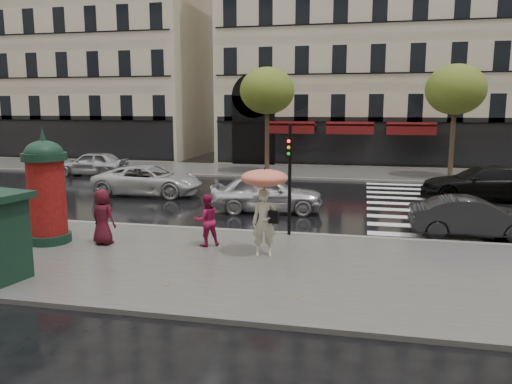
% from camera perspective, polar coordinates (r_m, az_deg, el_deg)
% --- Properties ---
extents(ground, '(160.00, 160.00, 0.00)m').
position_cam_1_polar(ground, '(14.15, -4.76, -7.75)').
color(ground, black).
rests_on(ground, ground).
extents(near_sidewalk, '(90.00, 7.00, 0.12)m').
position_cam_1_polar(near_sidewalk, '(13.68, -5.38, -8.12)').
color(near_sidewalk, '#474744').
rests_on(near_sidewalk, ground).
extents(far_sidewalk, '(90.00, 6.00, 0.12)m').
position_cam_1_polar(far_sidewalk, '(32.42, 5.07, 2.31)').
color(far_sidewalk, '#474744').
rests_on(far_sidewalk, ground).
extents(near_kerb, '(90.00, 0.25, 0.14)m').
position_cam_1_polar(near_kerb, '(16.92, -1.80, -4.55)').
color(near_kerb, slate).
rests_on(near_kerb, ground).
extents(far_kerb, '(90.00, 0.25, 0.14)m').
position_cam_1_polar(far_kerb, '(29.47, 4.33, 1.60)').
color(far_kerb, slate).
rests_on(far_kerb, ground).
extents(zebra_crossing, '(3.60, 11.75, 0.01)m').
position_cam_1_polar(zebra_crossing, '(22.98, 17.04, -1.31)').
color(zebra_crossing, silver).
rests_on(zebra_crossing, ground).
extents(bldg_far_corner, '(26.00, 14.00, 22.90)m').
position_cam_1_polar(bldg_far_corner, '(43.52, 15.57, 18.78)').
color(bldg_far_corner, '#B7A88C').
rests_on(bldg_far_corner, ground).
extents(bldg_far_left, '(24.00, 14.00, 22.90)m').
position_cam_1_polar(bldg_far_left, '(50.65, -19.70, 17.25)').
color(bldg_far_left, '#B7A88C').
rests_on(bldg_far_left, ground).
extents(tree_far_left, '(3.40, 3.40, 6.64)m').
position_cam_1_polar(tree_far_left, '(31.48, 1.29, 11.45)').
color(tree_far_left, '#38281C').
rests_on(tree_far_left, ground).
extents(tree_far_right, '(3.40, 3.40, 6.64)m').
position_cam_1_polar(tree_far_right, '(31.31, 21.84, 10.77)').
color(tree_far_right, '#38281C').
rests_on(tree_far_right, ground).
extents(woman_umbrella, '(1.31, 1.31, 2.51)m').
position_cam_1_polar(woman_umbrella, '(13.75, 0.97, -0.61)').
color(woman_umbrella, beige).
rests_on(woman_umbrella, near_sidewalk).
extents(woman_red, '(0.96, 0.92, 1.56)m').
position_cam_1_polar(woman_red, '(14.95, -5.68, -3.23)').
color(woman_red, maroon).
rests_on(woman_red, near_sidewalk).
extents(man_burgundy, '(0.94, 0.75, 1.69)m').
position_cam_1_polar(man_burgundy, '(15.74, -17.11, -2.73)').
color(man_burgundy, '#430D17').
rests_on(man_burgundy, near_sidewalk).
extents(morris_column, '(1.31, 1.31, 3.53)m').
position_cam_1_polar(morris_column, '(16.38, -22.84, 0.43)').
color(morris_column, black).
rests_on(morris_column, near_sidewalk).
extents(traffic_light, '(0.23, 0.33, 3.58)m').
position_cam_1_polar(traffic_light, '(15.92, 3.84, 2.66)').
color(traffic_light, black).
rests_on(traffic_light, near_sidewalk).
extents(car_silver, '(4.76, 2.44, 1.55)m').
position_cam_1_polar(car_silver, '(20.23, 1.20, -0.12)').
color(car_silver, silver).
rests_on(car_silver, ground).
extents(car_darkgrey, '(4.04, 1.51, 1.32)m').
position_cam_1_polar(car_darkgrey, '(17.83, 23.56, -2.68)').
color(car_darkgrey, black).
rests_on(car_darkgrey, ground).
extents(car_white, '(5.30, 2.60, 1.45)m').
position_cam_1_polar(car_white, '(24.65, -12.18, 1.33)').
color(car_white, '#B8B8B8').
rests_on(car_white, ground).
extents(car_black, '(5.58, 2.53, 1.59)m').
position_cam_1_polar(car_black, '(25.06, 24.52, 0.96)').
color(car_black, black).
rests_on(car_black, ground).
extents(car_far_silver, '(4.53, 2.07, 1.51)m').
position_cam_1_polar(car_far_silver, '(32.57, -18.20, 3.13)').
color(car_far_silver, '#AAABAF').
rests_on(car_far_silver, ground).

